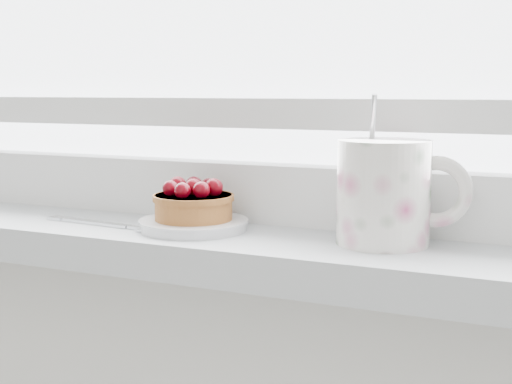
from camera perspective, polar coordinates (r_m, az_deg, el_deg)
The scene contains 4 objects.
saucer at distance 0.81m, azimuth -5.00°, elevation -2.62°, with size 0.12×0.12×0.01m, color silver.
raspberry_tart at distance 0.81m, azimuth -5.02°, elevation -0.80°, with size 0.09×0.09×0.05m.
floral_mug at distance 0.74m, azimuth 10.45°, elevation 0.14°, with size 0.14×0.11×0.15m.
fork at distance 0.84m, azimuth -11.10°, elevation -2.63°, with size 0.21×0.04×0.00m.
Camera 1 is at (0.30, 1.19, 1.10)m, focal length 50.00 mm.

